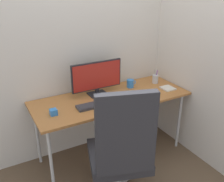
# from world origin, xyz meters

# --- Properties ---
(ground_plane) EXTENTS (8.00, 8.00, 0.00)m
(ground_plane) POSITION_xyz_m (0.00, 0.00, 0.00)
(ground_plane) COLOR brown
(wall_back) EXTENTS (3.12, 0.04, 2.80)m
(wall_back) POSITION_xyz_m (0.00, 0.35, 1.40)
(wall_back) COLOR silver
(wall_back) RESTS_ON ground_plane
(wall_side_right) EXTENTS (0.04, 2.10, 2.80)m
(wall_side_right) POSITION_xyz_m (0.86, -0.21, 1.40)
(wall_side_right) COLOR silver
(wall_side_right) RESTS_ON ground_plane
(desk) EXTENTS (1.66, 0.64, 0.73)m
(desk) POSITION_xyz_m (0.00, 0.00, 0.68)
(desk) COLOR #B27038
(desk) RESTS_ON ground_plane
(office_chair) EXTENTS (0.65, 0.69, 1.14)m
(office_chair) POSITION_xyz_m (-0.26, -0.64, 0.56)
(office_chair) COLOR black
(office_chair) RESTS_ON ground_plane
(monitor) EXTENTS (0.56, 0.16, 0.36)m
(monitor) POSITION_xyz_m (-0.10, 0.14, 0.92)
(monitor) COLOR black
(monitor) RESTS_ON desk
(keyboard) EXTENTS (0.47, 0.14, 0.03)m
(keyboard) POSITION_xyz_m (-0.19, -0.11, 0.74)
(keyboard) COLOR #333338
(keyboard) RESTS_ON desk
(mouse) EXTENTS (0.08, 0.12, 0.04)m
(mouse) POSITION_xyz_m (0.20, -0.07, 0.74)
(mouse) COLOR gray
(mouse) RESTS_ON desk
(pen_holder) EXTENTS (0.07, 0.07, 0.17)m
(pen_holder) POSITION_xyz_m (0.65, 0.10, 0.78)
(pen_holder) COLOR silver
(pen_holder) RESTS_ON desk
(notebook) EXTENTS (0.13, 0.15, 0.02)m
(notebook) POSITION_xyz_m (0.67, -0.12, 0.73)
(notebook) COLOR silver
(notebook) RESTS_ON desk
(coffee_mug) EXTENTS (0.11, 0.08, 0.09)m
(coffee_mug) POSITION_xyz_m (0.32, 0.13, 0.77)
(coffee_mug) COLOR #337FD8
(coffee_mug) RESTS_ON desk
(desk_clamp_accessory) EXTENTS (0.06, 0.06, 0.06)m
(desk_clamp_accessory) POSITION_xyz_m (-0.65, -0.08, 0.75)
(desk_clamp_accessory) COLOR #337FD8
(desk_clamp_accessory) RESTS_ON desk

